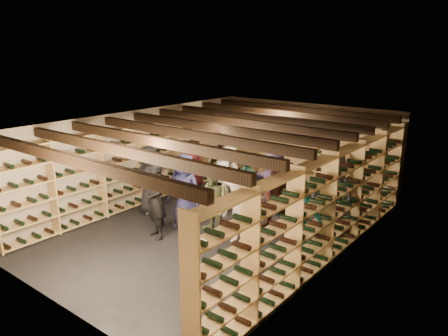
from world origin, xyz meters
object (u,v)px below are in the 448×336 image
at_px(person_8, 278,196).
at_px(person_10, 246,187).
at_px(crate_stack_right, 251,203).
at_px(person_2, 213,201).
at_px(person_4, 298,220).
at_px(person_9, 229,176).
at_px(person_5, 195,171).
at_px(person_12, 332,194).
at_px(person_11, 273,186).
at_px(person_1, 156,200).
at_px(person_3, 238,208).
at_px(person_6, 184,191).
at_px(crate_stack_left, 234,193).
at_px(crate_loose, 286,195).
at_px(person_0, 149,180).
at_px(person_7, 222,181).

height_order(person_8, person_10, person_8).
distance_m(crate_stack_right, person_2, 1.77).
xyz_separation_m(person_4, person_9, (-2.93, 1.68, -0.08)).
distance_m(person_5, person_12, 3.86).
xyz_separation_m(person_4, person_11, (-1.43, 1.42, 0.01)).
bearing_deg(person_1, crate_stack_right, 96.26).
height_order(person_3, person_4, person_4).
xyz_separation_m(person_3, person_6, (-1.45, -0.06, 0.08)).
distance_m(crate_stack_left, person_2, 1.86).
xyz_separation_m(crate_loose, person_10, (-0.08, -1.76, 0.67)).
bearing_deg(person_11, person_4, -31.62).
height_order(person_1, person_2, person_1).
bearing_deg(person_1, person_0, 163.07).
bearing_deg(person_0, person_7, 53.40).
distance_m(crate_loose, person_12, 2.68).
bearing_deg(crate_stack_left, person_8, -21.20).
bearing_deg(person_4, crate_stack_right, 145.11).
xyz_separation_m(person_3, person_10, (-0.71, 1.28, -0.01)).
distance_m(person_3, person_9, 2.33).
distance_m(person_6, person_12, 3.21).
bearing_deg(person_5, person_9, 27.85).
xyz_separation_m(person_10, person_11, (0.64, 0.18, 0.10)).
relative_size(person_0, person_12, 0.89).
height_order(person_8, person_11, person_11).
height_order(crate_stack_right, person_8, person_8).
bearing_deg(person_10, person_3, -52.73).
distance_m(crate_loose, person_10, 1.88).
bearing_deg(person_12, person_9, 172.34).
relative_size(person_7, person_10, 1.10).
relative_size(person_0, person_1, 0.99).
bearing_deg(person_3, person_11, 98.59).
height_order(crate_stack_right, person_10, person_10).
bearing_deg(person_9, person_6, -68.26).
relative_size(person_4, person_7, 1.02).
xyz_separation_m(crate_loose, person_8, (0.93, -1.99, 0.72)).
height_order(crate_stack_left, person_5, person_5).
relative_size(crate_stack_left, person_1, 0.40).
bearing_deg(crate_stack_left, person_10, -32.20).
height_order(crate_stack_right, person_7, person_7).
distance_m(person_6, person_9, 1.78).
distance_m(person_1, person_4, 3.01).
bearing_deg(person_1, crate_stack_left, 108.28).
bearing_deg(crate_loose, person_7, -107.56).
relative_size(person_1, person_6, 1.00).
xyz_separation_m(crate_loose, person_5, (-1.86, -1.58, 0.70)).
xyz_separation_m(crate_stack_left, person_12, (2.77, -0.24, 0.61)).
height_order(person_4, person_10, person_4).
distance_m(person_3, person_7, 1.64).
distance_m(person_3, person_5, 2.89).
xyz_separation_m(crate_stack_left, person_6, (-0.05, -1.78, 0.50)).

